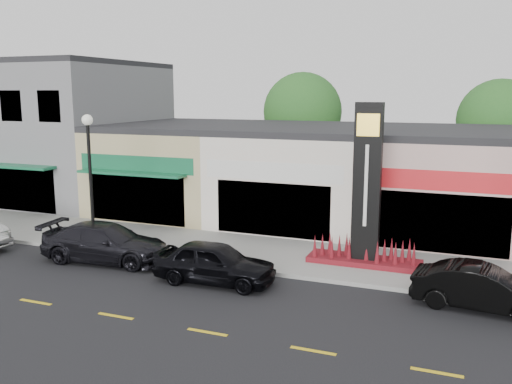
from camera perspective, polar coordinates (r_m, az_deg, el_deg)
ground at (r=17.93m, az=-0.81°, el=-10.77°), size 120.00×120.00×0.00m
sidewalk at (r=21.77m, az=3.52°, el=-6.71°), size 52.00×4.30×0.15m
curb at (r=19.74m, az=1.50°, el=-8.51°), size 52.00×0.20×0.15m
building_grey_2story at (r=36.36m, az=-20.84°, el=6.06°), size 12.00×10.95×8.30m
shop_beige at (r=31.01m, az=-7.45°, el=2.77°), size 7.00×10.85×4.80m
shop_cream at (r=28.36m, az=5.08°, el=2.10°), size 7.00×10.01×4.80m
shop_pink_w at (r=27.28m, az=19.35°, el=1.22°), size 7.00×10.01×4.80m
tree_rear_west at (r=36.49m, az=4.91°, el=8.41°), size 5.20×5.20×7.83m
tree_rear_mid at (r=35.06m, az=24.21°, el=6.91°), size 4.80×4.80×7.29m
lamp_west_near at (r=23.17m, az=-17.09°, el=2.51°), size 0.44×0.44×5.47m
pylon_sign at (r=20.39m, az=11.51°, el=-1.69°), size 4.20×1.30×6.00m
car_dark_sedan at (r=21.90m, az=-15.52°, el=-5.17°), size 2.53×5.27×1.48m
car_black_sedan at (r=18.84m, az=-4.40°, el=-7.40°), size 1.81×4.30×1.45m
car_black_conv at (r=17.94m, az=22.74°, el=-9.30°), size 1.83×4.22×1.35m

